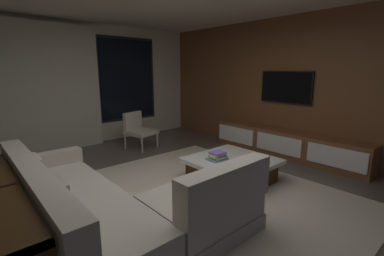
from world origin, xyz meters
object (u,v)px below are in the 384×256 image
(coffee_table, at_px, (232,170))
(mounted_tv, at_px, (286,87))
(book_stack_on_coffee_table, at_px, (217,156))
(accent_chair_near_window, at_px, (138,128))
(sectional_couch, at_px, (109,209))
(media_console, at_px, (286,144))

(coffee_table, relative_size, mounted_tv, 1.08)
(book_stack_on_coffee_table, distance_m, accent_chair_near_window, 2.44)
(sectional_couch, height_order, media_console, sectional_couch)
(sectional_couch, xyz_separation_m, media_console, (3.70, 0.11, -0.04))
(book_stack_on_coffee_table, bearing_deg, sectional_couch, -174.61)
(media_console, bearing_deg, mounted_tv, 47.57)
(book_stack_on_coffee_table, relative_size, media_console, 0.09)
(book_stack_on_coffee_table, distance_m, media_console, 1.92)
(coffee_table, relative_size, book_stack_on_coffee_table, 4.04)
(coffee_table, distance_m, book_stack_on_coffee_table, 0.33)
(sectional_couch, relative_size, coffee_table, 2.16)
(sectional_couch, height_order, accent_chair_near_window, sectional_couch)
(accent_chair_near_window, bearing_deg, mounted_tv, -48.64)
(coffee_table, distance_m, media_console, 1.72)
(coffee_table, bearing_deg, mounted_tv, 7.80)
(sectional_couch, bearing_deg, media_console, 1.76)
(mounted_tv, bearing_deg, coffee_table, -172.20)
(sectional_couch, relative_size, book_stack_on_coffee_table, 8.72)
(sectional_couch, height_order, book_stack_on_coffee_table, sectional_couch)
(accent_chair_near_window, distance_m, media_console, 3.10)
(book_stack_on_coffee_table, xyz_separation_m, mounted_tv, (2.10, 0.14, 0.93))
(book_stack_on_coffee_table, xyz_separation_m, media_console, (1.91, -0.05, -0.17))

